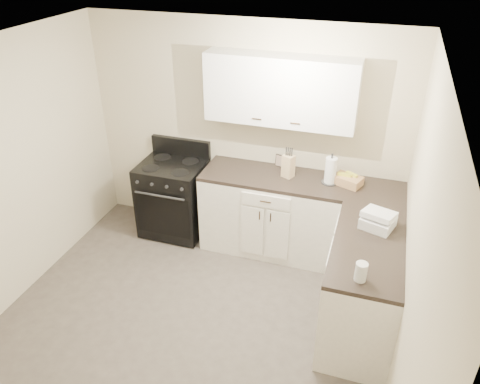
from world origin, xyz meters
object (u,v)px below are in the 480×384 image
(knife_block, at_px, (288,166))
(wicker_basket, at_px, (348,180))
(countertop_grill, at_px, (378,222))
(stove, at_px, (174,198))
(paper_towel, at_px, (331,171))

(knife_block, distance_m, wicker_basket, 0.64)
(knife_block, height_order, countertop_grill, knife_block)
(stove, bearing_deg, paper_towel, 1.78)
(wicker_basket, xyz_separation_m, countertop_grill, (0.34, -0.71, 0.00))
(stove, xyz_separation_m, knife_block, (1.35, 0.06, 0.60))
(countertop_grill, bearing_deg, knife_block, 162.85)
(stove, height_order, countertop_grill, countertop_grill)
(stove, height_order, paper_towel, paper_towel)
(stove, bearing_deg, wicker_basket, 2.26)
(wicker_basket, distance_m, countertop_grill, 0.79)
(knife_block, distance_m, paper_towel, 0.45)
(countertop_grill, bearing_deg, stove, -176.89)
(stove, bearing_deg, knife_block, 2.57)
(paper_towel, bearing_deg, countertop_grill, -52.68)
(paper_towel, xyz_separation_m, countertop_grill, (0.53, -0.69, -0.09))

